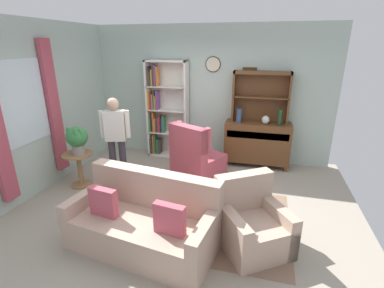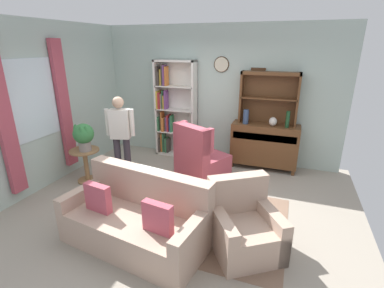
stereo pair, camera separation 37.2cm
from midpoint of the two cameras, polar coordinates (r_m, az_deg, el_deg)
name	(u,v)px [view 2 (the right image)]	position (r m, az deg, el deg)	size (l,w,h in m)	color
ground_plane	(182,204)	(4.61, 0.30, -12.02)	(5.40, 4.60, 0.02)	#9E9384
wall_back	(219,94)	(6.06, 7.22, 9.91)	(5.00, 0.09, 2.80)	#ADC1B7
wall_left	(44,106)	(5.40, -26.11, 6.85)	(0.16, 4.20, 2.80)	#ADC1B7
area_rug	(187,215)	(4.30, 1.51, -14.30)	(2.83, 1.91, 0.01)	#846651
bookshelf	(172,110)	(6.25, -2.33, 6.78)	(0.90, 0.30, 2.10)	silver
sideboard	(264,144)	(5.88, 16.19, -0.05)	(1.30, 0.45, 0.92)	brown
sideboard_hutch	(270,91)	(5.74, 17.26, 10.24)	(1.10, 0.26, 1.00)	brown
vase_tall	(246,117)	(5.68, 12.72, 5.39)	(0.11, 0.11, 0.28)	#33476B
vase_round	(273,122)	(5.67, 17.91, 4.32)	(0.15, 0.15, 0.17)	beige
bottle_wine	(288,119)	(5.63, 20.61, 4.66)	(0.07, 0.07, 0.31)	#194223
couch_floral	(137,220)	(3.69, -8.15, -15.12)	(1.91, 1.11, 0.90)	tan
armchair_floral	(244,228)	(3.65, 13.47, -16.35)	(1.06, 1.07, 0.88)	tan
wingback_chair	(199,158)	(5.30, 3.52, -2.88)	(1.06, 1.07, 1.05)	#B74C5B
plant_stand	(86,162)	(5.42, -18.90, -3.46)	(0.52, 0.52, 0.62)	#997047
potted_plant_large	(83,135)	(5.19, -19.24, 1.66)	(0.36, 0.36, 0.49)	gray
person_reading	(121,133)	(5.12, -12.25, 2.13)	(0.52, 0.29, 1.56)	#38333D
coffee_table	(165,188)	(4.29, -3.08, -9.01)	(0.80, 0.50, 0.42)	brown
book_stack	(158,180)	(4.29, -4.50, -7.38)	(0.22, 0.16, 0.08)	#284C8C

